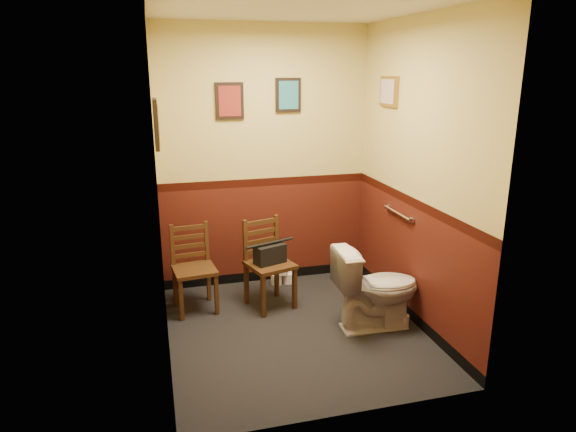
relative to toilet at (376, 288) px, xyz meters
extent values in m
cube|color=black|center=(-0.72, 0.10, -0.38)|extent=(2.20, 2.40, 0.00)
cube|color=silver|center=(-0.72, 0.10, 2.32)|extent=(2.20, 2.40, 0.00)
cube|color=#48170F|center=(-0.72, 1.30, 0.97)|extent=(2.20, 0.00, 2.70)
cube|color=#48170F|center=(-0.72, -1.10, 0.97)|extent=(2.20, 0.00, 2.70)
cube|color=#48170F|center=(-1.82, 0.10, 0.97)|extent=(0.00, 2.40, 2.70)
cube|color=#48170F|center=(0.38, 0.10, 0.97)|extent=(0.00, 2.40, 2.70)
cylinder|color=silver|center=(0.35, 0.35, 0.57)|extent=(0.03, 0.50, 0.03)
cylinder|color=silver|center=(0.37, 0.10, 0.57)|extent=(0.02, 0.06, 0.06)
cylinder|color=silver|center=(0.37, 0.60, 0.57)|extent=(0.02, 0.06, 0.06)
cube|color=black|center=(-1.07, 1.29, 1.57)|extent=(0.28, 0.03, 0.36)
cube|color=maroon|center=(-1.07, 1.27, 1.57)|extent=(0.22, 0.01, 0.30)
cube|color=black|center=(-0.47, 1.29, 1.62)|extent=(0.26, 0.03, 0.34)
cube|color=teal|center=(-0.47, 1.27, 1.62)|extent=(0.20, 0.01, 0.28)
cube|color=black|center=(-1.80, 0.20, 1.47)|extent=(0.03, 0.30, 0.38)
cube|color=#BAA592|center=(-1.79, 0.20, 1.47)|extent=(0.01, 0.24, 0.31)
cube|color=olive|center=(0.36, 0.70, 1.67)|extent=(0.03, 0.34, 0.28)
cube|color=#BAA592|center=(0.35, 0.70, 1.67)|extent=(0.01, 0.28, 0.22)
imported|color=white|center=(0.00, 0.00, 0.00)|extent=(0.78, 0.45, 0.75)
cylinder|color=silver|center=(0.25, -0.06, -0.32)|extent=(0.11, 0.11, 0.11)
cylinder|color=silver|center=(0.25, -0.06, -0.14)|extent=(0.01, 0.01, 0.31)
cube|color=#442914|center=(-1.54, 0.76, 0.04)|extent=(0.43, 0.43, 0.04)
cube|color=#442914|center=(-1.68, 0.57, -0.17)|extent=(0.04, 0.04, 0.42)
cube|color=#442914|center=(-1.72, 0.90, -0.17)|extent=(0.04, 0.04, 0.42)
cube|color=#442914|center=(-1.35, 0.61, -0.17)|extent=(0.04, 0.04, 0.42)
cube|color=#442914|center=(-1.39, 0.94, -0.17)|extent=(0.04, 0.04, 0.42)
cube|color=#442914|center=(-1.72, 0.91, 0.25)|extent=(0.04, 0.04, 0.42)
cube|color=#442914|center=(-1.39, 0.94, 0.25)|extent=(0.04, 0.04, 0.42)
cube|color=#442914|center=(-1.56, 0.93, 0.13)|extent=(0.32, 0.06, 0.04)
cube|color=#442914|center=(-1.56, 0.93, 0.23)|extent=(0.32, 0.06, 0.04)
cube|color=#442914|center=(-1.56, 0.93, 0.32)|extent=(0.32, 0.06, 0.04)
cube|color=#442914|center=(-1.56, 0.93, 0.41)|extent=(0.32, 0.06, 0.04)
cube|color=#442914|center=(-0.82, 0.65, 0.06)|extent=(0.50, 0.50, 0.04)
cube|color=#442914|center=(-0.94, 0.44, -0.16)|extent=(0.05, 0.05, 0.43)
cube|color=#442914|center=(-1.04, 0.77, -0.16)|extent=(0.05, 0.05, 0.43)
cube|color=#442914|center=(-0.60, 0.54, -0.16)|extent=(0.05, 0.05, 0.43)
cube|color=#442914|center=(-0.70, 0.87, -0.16)|extent=(0.05, 0.05, 0.43)
cube|color=#442914|center=(-1.04, 0.78, 0.27)|extent=(0.05, 0.04, 0.43)
cube|color=#442914|center=(-0.70, 0.87, 0.27)|extent=(0.05, 0.04, 0.43)
cube|color=#442914|center=(-0.87, 0.82, 0.15)|extent=(0.32, 0.12, 0.04)
cube|color=#442914|center=(-0.87, 0.82, 0.25)|extent=(0.32, 0.12, 0.04)
cube|color=#442914|center=(-0.87, 0.82, 0.35)|extent=(0.32, 0.12, 0.04)
cube|color=#442914|center=(-0.87, 0.82, 0.44)|extent=(0.32, 0.12, 0.04)
cube|color=black|center=(-0.82, 0.65, 0.17)|extent=(0.33, 0.24, 0.18)
cylinder|color=black|center=(-0.82, 0.65, 0.28)|extent=(0.25, 0.11, 0.03)
cylinder|color=silver|center=(-0.64, 1.16, -0.32)|extent=(0.12, 0.12, 0.11)
cylinder|color=silver|center=(-0.50, 1.16, -0.32)|extent=(0.12, 0.12, 0.11)
cylinder|color=silver|center=(-0.57, 1.15, -0.21)|extent=(0.12, 0.12, 0.11)
camera|label=1|loc=(-1.84, -3.87, 1.88)|focal=32.00mm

